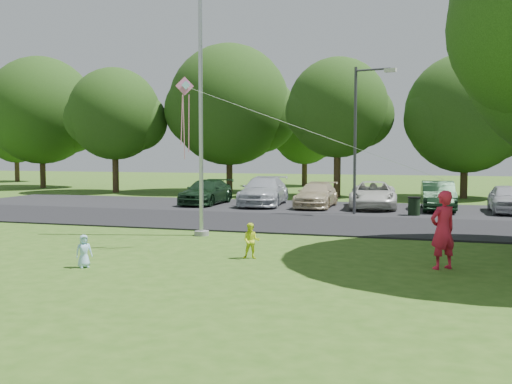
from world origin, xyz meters
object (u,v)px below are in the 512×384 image
(street_lamp, at_px, (361,127))
(child_blue, at_px, (84,251))
(trash_can, at_px, (414,207))
(child_yellow, at_px, (251,241))
(woman, at_px, (443,230))
(kite, at_px, (192,104))
(flagpole, at_px, (201,113))

(street_lamp, xyz_separation_m, child_blue, (-5.20, -13.63, -3.56))
(child_blue, bearing_deg, street_lamp, 21.36)
(trash_can, xyz_separation_m, child_yellow, (-3.94, -11.58, 0.04))
(woman, bearing_deg, child_blue, -22.13)
(street_lamp, relative_size, woman, 3.45)
(child_yellow, xyz_separation_m, kite, (-2.08, 0.95, 3.75))
(trash_can, distance_m, child_blue, 15.80)
(street_lamp, bearing_deg, trash_can, 17.19)
(kite, bearing_deg, woman, -40.65)
(child_yellow, bearing_deg, woman, -10.97)
(street_lamp, xyz_separation_m, kite, (-3.68, -10.38, 0.26))
(woman, relative_size, child_blue, 2.35)
(child_yellow, distance_m, child_blue, 4.27)
(woman, xyz_separation_m, child_yellow, (-4.84, -0.05, -0.48))
(child_yellow, distance_m, kite, 4.39)
(child_yellow, height_order, child_blue, child_yellow)
(flagpole, height_order, child_yellow, flagpole)
(street_lamp, height_order, woman, street_lamp)
(trash_can, height_order, woman, woman)
(street_lamp, bearing_deg, child_yellow, -86.93)
(child_yellow, xyz_separation_m, child_blue, (-3.60, -2.31, -0.07))
(street_lamp, relative_size, kite, 0.89)
(flagpole, bearing_deg, woman, -24.54)
(woman, height_order, child_yellow, woman)
(street_lamp, relative_size, child_yellow, 6.89)
(child_blue, bearing_deg, flagpole, 35.29)
(woman, distance_m, kite, 7.71)
(trash_can, bearing_deg, woman, -85.51)
(woman, bearing_deg, child_yellow, -37.14)
(flagpole, relative_size, kite, 1.35)
(trash_can, distance_m, woman, 11.57)
(flagpole, bearing_deg, child_blue, -96.97)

